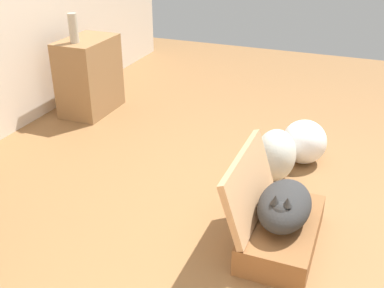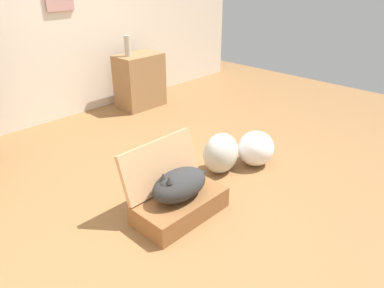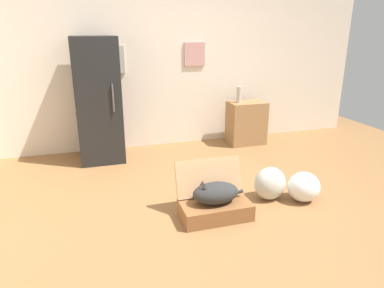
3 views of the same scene
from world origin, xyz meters
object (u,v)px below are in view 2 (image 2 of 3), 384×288
suitcase_base (180,206)px  plastic_bag_white (221,153)px  vase_tall (127,46)px  side_table (140,81)px  cat (179,185)px  plastic_bag_clear (256,148)px

suitcase_base → plastic_bag_white: bearing=15.9°
plastic_bag_white → vase_tall: bearing=76.4°
vase_tall → suitcase_base: bearing=-119.2°
side_table → suitcase_base: bearing=-122.3°
plastic_bag_white → side_table: (0.57, 1.79, 0.15)m
cat → plastic_bag_clear: size_ratio=1.55×
side_table → cat: bearing=-122.4°
suitcase_base → side_table: size_ratio=1.01×
suitcase_base → side_table: bearing=57.7°
cat → plastic_bag_white: cat is taller
cat → vase_tall: vase_tall is taller
plastic_bag_clear → vase_tall: vase_tall is taller
suitcase_base → vase_tall: (1.11, 1.99, 0.69)m
cat → side_table: size_ratio=0.79×
suitcase_base → plastic_bag_clear: bearing=3.2°
suitcase_base → plastic_bag_white: 0.71m
vase_tall → plastic_bag_white: bearing=-103.6°
plastic_bag_clear → vase_tall: 2.04m
plastic_bag_white → side_table: bearing=72.2°
plastic_bag_white → vase_tall: vase_tall is taller
side_table → vase_tall: vase_tall is taller
cat → side_table: 2.35m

